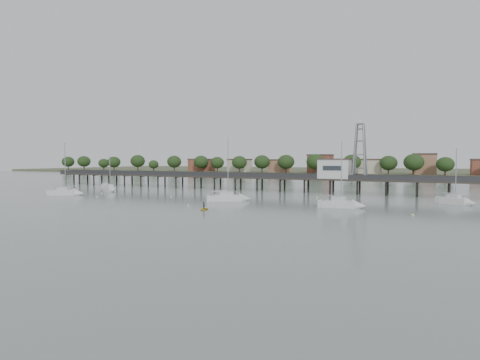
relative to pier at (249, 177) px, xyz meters
The scene contains 14 objects.
ground_plane 60.12m from the pier, 90.00° to the right, with size 500.00×500.00×0.00m, color slate.
pier is the anchor object (origin of this frame).
pier_building 25.16m from the pier, ahead, with size 8.40×5.40×5.30m.
lattice_tower 32.34m from the pier, ahead, with size 3.20×3.20×15.50m.
sailboat_c 30.40m from the pier, 72.29° to the right, with size 8.81×7.11×14.61m.
sailboat_b 39.35m from the pier, 147.36° to the right, with size 6.23×4.70×10.41m.
sailboat_d 45.82m from the pier, 42.25° to the right, with size 8.16×3.13×13.18m.
sailboat_a 48.68m from the pier, 135.42° to the right, with size 8.84×5.22×14.02m.
sailboat_e 55.56m from the pier, 15.96° to the right, with size 7.22×5.33×11.88m.
white_tender 47.11m from the pier, 168.70° to the right, with size 4.25×2.45×1.55m.
yellow_dinghy 46.54m from the pier, 75.69° to the right, with size 1.72×0.50×2.41m, color yellow.
dinghy_occupant 46.54m from the pier, 75.69° to the right, with size 0.45×1.23×0.29m, color black.
mooring_buoys 30.79m from the pier, 99.00° to the right, with size 91.80×26.92×0.39m.
far_shore 179.60m from the pier, 89.89° to the left, with size 500.00×170.00×10.40m.
Camera 1 is at (48.26, -46.75, 9.16)m, focal length 30.00 mm.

